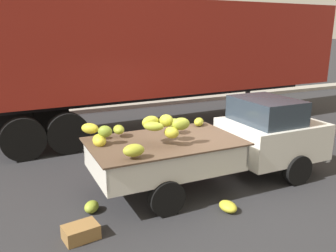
{
  "coord_description": "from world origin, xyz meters",
  "views": [
    {
      "loc": [
        -3.57,
        -5.8,
        3.11
      ],
      "look_at": [
        -0.66,
        0.2,
        1.29
      ],
      "focal_mm": 37.65,
      "sensor_mm": 36.0,
      "label": 1
    }
  ],
  "objects": [
    {
      "name": "curb_strip",
      "position": [
        0.0,
        7.89,
        0.08
      ],
      "size": [
        80.0,
        0.8,
        0.16
      ],
      "primitive_type": "cube",
      "color": "gray",
      "rests_on": "ground"
    },
    {
      "name": "semi_trailer",
      "position": [
        1.4,
        4.47,
        2.54
      ],
      "size": [
        12.07,
        2.94,
        3.95
      ],
      "rotation": [
        0.0,
        0.0,
        0.03
      ],
      "color": "maroon",
      "rests_on": "ground"
    },
    {
      "name": "ground",
      "position": [
        0.0,
        0.0,
        0.0
      ],
      "size": [
        220.0,
        220.0,
        0.0
      ],
      "primitive_type": "plane",
      "color": "#28282B"
    },
    {
      "name": "fallen_banana_bunch_near_tailgate",
      "position": [
        -2.33,
        -0.16,
        0.1
      ],
      "size": [
        0.38,
        0.4,
        0.2
      ],
      "primitive_type": "ellipsoid",
      "rotation": [
        0.0,
        0.0,
        4.07
      ],
      "color": "olive",
      "rests_on": "ground"
    },
    {
      "name": "fallen_banana_bunch_by_wheel",
      "position": [
        -0.15,
        -1.18,
        0.09
      ],
      "size": [
        0.29,
        0.4,
        0.18
      ],
      "primitive_type": "ellipsoid",
      "rotation": [
        0.0,
        0.0,
        4.77
      ],
      "color": "gold",
      "rests_on": "ground"
    },
    {
      "name": "pickup_truck",
      "position": [
        1.12,
        -0.05,
        0.88
      ],
      "size": [
        5.07,
        1.83,
        1.7
      ],
      "rotation": [
        0.0,
        0.0,
        -0.01
      ],
      "color": "silver",
      "rests_on": "ground"
    },
    {
      "name": "produce_crate",
      "position": [
        -2.69,
        -0.91,
        0.11
      ],
      "size": [
        0.57,
        0.43,
        0.23
      ],
      "primitive_type": "cube",
      "rotation": [
        0.0,
        0.0,
        0.14
      ],
      "color": "olive",
      "rests_on": "ground"
    }
  ]
}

